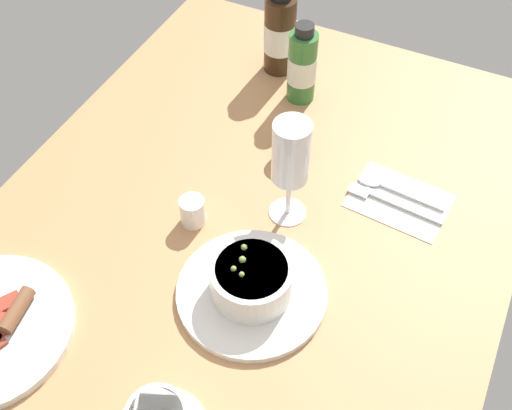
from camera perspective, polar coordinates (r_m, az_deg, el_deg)
The scene contains 8 objects.
ground_plane at distance 106.61cm, azimuth -0.27°, elevation -1.39°, with size 110.00×84.00×3.00cm, color #B27F51.
porridge_bowl at distance 93.86cm, azimuth -0.40°, elevation -7.05°, with size 22.73×22.73×7.57cm.
cutlery_setting at distance 109.99cm, azimuth 12.54°, elevation 0.56°, with size 13.28×17.27×0.90cm.
creamer_jug at distance 103.03cm, azimuth -5.73°, elevation -0.57°, with size 4.90×4.17×5.59cm.
wine_glass at distance 96.04cm, azimuth 3.15°, elevation 4.38°, with size 6.27×6.27×19.66cm.
jam_jar at distance 113.64cm, azimuth 3.17°, elevation 6.05°, with size 5.19×5.19×6.14cm.
sauce_bottle_green at distance 122.34cm, azimuth 4.17°, elevation 12.36°, with size 5.55×5.55×16.39cm.
sauce_bottle_brown at distance 129.00cm, azimuth 2.16°, elevation 15.14°, with size 6.35×6.35×17.98cm.
Camera 1 is at (-59.90, -29.39, 81.65)cm, focal length 44.44 mm.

